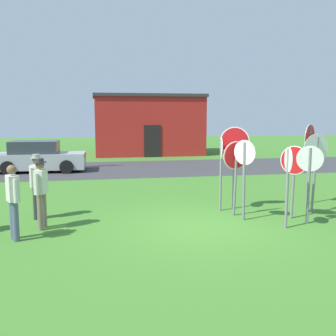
{
  "coord_description": "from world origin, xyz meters",
  "views": [
    {
      "loc": [
        -2.48,
        -9.09,
        2.77
      ],
      "look_at": [
        -0.5,
        1.52,
        1.3
      ],
      "focal_mm": 41.88,
      "sensor_mm": 36.0,
      "label": 1
    }
  ],
  "objects_px": {
    "stop_sign_leaning_left": "(315,159)",
    "stop_sign_tallest": "(221,162)",
    "stop_sign_rear_left": "(309,149)",
    "stop_sign_nearest": "(288,175)",
    "person_on_left": "(41,189)",
    "stop_sign_leaning_right": "(234,152)",
    "parked_car_on_street": "(39,158)",
    "person_holding_notes": "(13,198)",
    "stop_sign_low_front": "(244,167)",
    "stop_sign_rear_right": "(309,172)",
    "stop_sign_far_back": "(236,165)",
    "person_in_teal": "(37,182)",
    "stop_sign_center_cluster": "(294,169)"
  },
  "relations": [
    {
      "from": "stop_sign_nearest",
      "to": "person_on_left",
      "type": "xyz_separation_m",
      "value": [
        -5.89,
        1.02,
        -0.35
      ]
    },
    {
      "from": "stop_sign_rear_left",
      "to": "stop_sign_tallest",
      "type": "relative_size",
      "value": 1.17
    },
    {
      "from": "person_on_left",
      "to": "person_holding_notes",
      "type": "bearing_deg",
      "value": -122.05
    },
    {
      "from": "stop_sign_low_front",
      "to": "person_on_left",
      "type": "xyz_separation_m",
      "value": [
        -5.12,
        0.15,
        -0.44
      ]
    },
    {
      "from": "stop_sign_rear_left",
      "to": "stop_sign_leaning_right",
      "type": "bearing_deg",
      "value": -176.43
    },
    {
      "from": "parked_car_on_street",
      "to": "stop_sign_leaning_left",
      "type": "xyz_separation_m",
      "value": [
        8.77,
        -9.96,
        0.86
      ]
    },
    {
      "from": "stop_sign_leaning_left",
      "to": "stop_sign_center_cluster",
      "type": "relative_size",
      "value": 1.15
    },
    {
      "from": "parked_car_on_street",
      "to": "stop_sign_leaning_left",
      "type": "bearing_deg",
      "value": -48.66
    },
    {
      "from": "stop_sign_tallest",
      "to": "stop_sign_rear_left",
      "type": "bearing_deg",
      "value": 6.79
    },
    {
      "from": "person_on_left",
      "to": "person_in_teal",
      "type": "height_order",
      "value": "same"
    },
    {
      "from": "person_holding_notes",
      "to": "parked_car_on_street",
      "type": "bearing_deg",
      "value": 94.76
    },
    {
      "from": "stop_sign_leaning_left",
      "to": "stop_sign_tallest",
      "type": "distance_m",
      "value": 2.62
    },
    {
      "from": "person_holding_notes",
      "to": "person_in_teal",
      "type": "height_order",
      "value": "person_in_teal"
    },
    {
      "from": "stop_sign_low_front",
      "to": "stop_sign_leaning_left",
      "type": "bearing_deg",
      "value": 9.49
    },
    {
      "from": "stop_sign_center_cluster",
      "to": "stop_sign_tallest",
      "type": "distance_m",
      "value": 2.01
    },
    {
      "from": "stop_sign_rear_left",
      "to": "person_holding_notes",
      "type": "bearing_deg",
      "value": -165.82
    },
    {
      "from": "person_on_left",
      "to": "stop_sign_center_cluster",
      "type": "bearing_deg",
      "value": -1.51
    },
    {
      "from": "stop_sign_leaning_left",
      "to": "stop_sign_nearest",
      "type": "height_order",
      "value": "stop_sign_leaning_left"
    },
    {
      "from": "stop_sign_center_cluster",
      "to": "stop_sign_tallest",
      "type": "relative_size",
      "value": 0.91
    },
    {
      "from": "stop_sign_leaning_right",
      "to": "stop_sign_nearest",
      "type": "distance_m",
      "value": 2.28
    },
    {
      "from": "stop_sign_low_front",
      "to": "person_holding_notes",
      "type": "relative_size",
      "value": 1.26
    },
    {
      "from": "stop_sign_center_cluster",
      "to": "stop_sign_leaning_right",
      "type": "distance_m",
      "value": 1.82
    },
    {
      "from": "person_in_teal",
      "to": "stop_sign_leaning_left",
      "type": "bearing_deg",
      "value": -6.09
    },
    {
      "from": "person_on_left",
      "to": "person_in_teal",
      "type": "relative_size",
      "value": 1.0
    },
    {
      "from": "stop_sign_far_back",
      "to": "person_in_teal",
      "type": "relative_size",
      "value": 1.19
    },
    {
      "from": "person_holding_notes",
      "to": "stop_sign_leaning_left",
      "type": "bearing_deg",
      "value": 7.31
    },
    {
      "from": "stop_sign_low_front",
      "to": "stop_sign_rear_right",
      "type": "bearing_deg",
      "value": -22.14
    },
    {
      "from": "stop_sign_leaning_left",
      "to": "stop_sign_rear_right",
      "type": "bearing_deg",
      "value": -127.22
    },
    {
      "from": "stop_sign_tallest",
      "to": "stop_sign_far_back",
      "type": "bearing_deg",
      "value": -71.75
    },
    {
      "from": "stop_sign_leaning_right",
      "to": "person_in_teal",
      "type": "distance_m",
      "value": 5.59
    },
    {
      "from": "person_on_left",
      "to": "person_holding_notes",
      "type": "distance_m",
      "value": 0.92
    },
    {
      "from": "parked_car_on_street",
      "to": "person_holding_notes",
      "type": "distance_m",
      "value": 11.01
    },
    {
      "from": "stop_sign_tallest",
      "to": "person_in_teal",
      "type": "height_order",
      "value": "stop_sign_tallest"
    },
    {
      "from": "stop_sign_rear_right",
      "to": "stop_sign_leaning_right",
      "type": "distance_m",
      "value": 2.33
    },
    {
      "from": "stop_sign_rear_right",
      "to": "stop_sign_leaning_left",
      "type": "bearing_deg",
      "value": 52.78
    },
    {
      "from": "stop_sign_rear_right",
      "to": "person_holding_notes",
      "type": "xyz_separation_m",
      "value": [
        -7.11,
        -0.03,
        -0.4
      ]
    },
    {
      "from": "stop_sign_rear_left",
      "to": "stop_sign_nearest",
      "type": "bearing_deg",
      "value": -129.3
    },
    {
      "from": "stop_sign_rear_left",
      "to": "stop_sign_nearest",
      "type": "distance_m",
      "value": 3.05
    },
    {
      "from": "stop_sign_low_front",
      "to": "person_in_teal",
      "type": "height_order",
      "value": "stop_sign_low_front"
    },
    {
      "from": "stop_sign_leaning_left",
      "to": "stop_sign_nearest",
      "type": "xyz_separation_m",
      "value": [
        -1.47,
        -1.25,
        -0.22
      ]
    },
    {
      "from": "stop_sign_leaning_right",
      "to": "person_holding_notes",
      "type": "xyz_separation_m",
      "value": [
        -5.81,
        -1.94,
        -0.73
      ]
    },
    {
      "from": "stop_sign_rear_right",
      "to": "person_holding_notes",
      "type": "height_order",
      "value": "stop_sign_rear_right"
    },
    {
      "from": "stop_sign_center_cluster",
      "to": "person_in_teal",
      "type": "height_order",
      "value": "stop_sign_center_cluster"
    },
    {
      "from": "stop_sign_center_cluster",
      "to": "stop_sign_tallest",
      "type": "bearing_deg",
      "value": 145.61
    },
    {
      "from": "parked_car_on_street",
      "to": "stop_sign_low_front",
      "type": "relative_size",
      "value": 2.05
    },
    {
      "from": "stop_sign_leaning_right",
      "to": "parked_car_on_street",
      "type": "bearing_deg",
      "value": 126.68
    },
    {
      "from": "stop_sign_far_back",
      "to": "person_on_left",
      "type": "bearing_deg",
      "value": -176.3
    },
    {
      "from": "stop_sign_tallest",
      "to": "person_holding_notes",
      "type": "xyz_separation_m",
      "value": [
        -5.35,
        -1.74,
        -0.48
      ]
    },
    {
      "from": "stop_sign_leaning_right",
      "to": "stop_sign_rear_left",
      "type": "height_order",
      "value": "stop_sign_rear_left"
    },
    {
      "from": "stop_sign_tallest",
      "to": "person_on_left",
      "type": "xyz_separation_m",
      "value": [
        -4.85,
        -0.96,
        -0.44
      ]
    }
  ]
}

